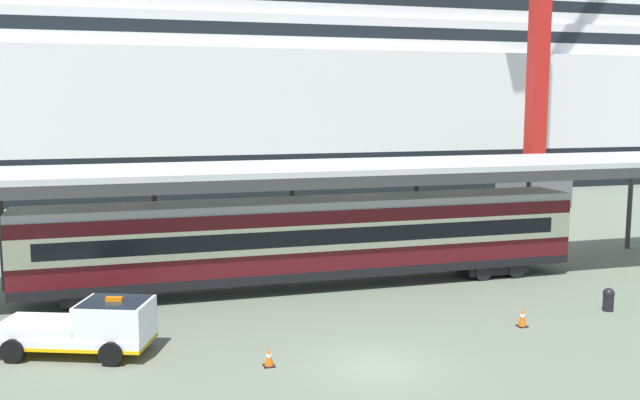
{
  "coord_description": "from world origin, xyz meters",
  "views": [
    {
      "loc": [
        -7.88,
        -20.66,
        8.53
      ],
      "look_at": [
        0.17,
        7.14,
        4.5
      ],
      "focal_mm": 39.9,
      "sensor_mm": 36.0,
      "label": 1
    }
  ],
  "objects": [
    {
      "name": "traffic_cone_near",
      "position": [
        6.82,
        2.34,
        0.37
      ],
      "size": [
        0.36,
        0.36,
        0.76
      ],
      "color": "black",
      "rests_on": "ground"
    },
    {
      "name": "traffic_cone_mid",
      "position": [
        -3.33,
        1.01,
        0.31
      ],
      "size": [
        0.36,
        0.36,
        0.63
      ],
      "color": "black",
      "rests_on": "ground"
    },
    {
      "name": "train_carriage",
      "position": [
        0.55,
        10.2,
        2.32
      ],
      "size": [
        25.58,
        2.81,
        4.11
      ],
      "color": "black",
      "rests_on": "ground"
    },
    {
      "name": "cruise_ship",
      "position": [
        -14.47,
        55.04,
        13.94
      ],
      "size": [
        172.72,
        29.9,
        40.48
      ],
      "color": "black",
      "rests_on": "ground"
    },
    {
      "name": "quay_bollard",
      "position": [
        11.34,
        3.19,
        0.52
      ],
      "size": [
        0.48,
        0.48,
        0.96
      ],
      "color": "black",
      "rests_on": "ground"
    },
    {
      "name": "ground_plane",
      "position": [
        0.0,
        0.0,
        0.0
      ],
      "size": [
        400.0,
        400.0,
        0.0
      ],
      "primitive_type": "plane",
      "color": "#646D5C"
    },
    {
      "name": "platform_canopy",
      "position": [
        0.55,
        10.63,
        5.39
      ],
      "size": [
        47.08,
        6.39,
        5.64
      ],
      "color": "#B5B5B5",
      "rests_on": "ground"
    },
    {
      "name": "service_truck",
      "position": [
        -8.96,
        3.82,
        0.99
      ],
      "size": [
        5.58,
        3.74,
        2.02
      ],
      "color": "white",
      "rests_on": "ground"
    }
  ]
}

